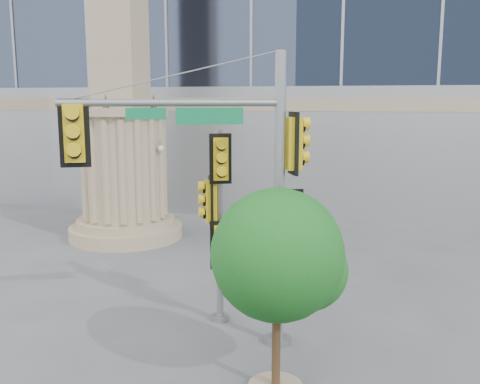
# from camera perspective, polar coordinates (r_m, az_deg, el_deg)

# --- Properties ---
(ground) EXTENTS (120.00, 120.00, 0.00)m
(ground) POSITION_cam_1_polar(r_m,az_deg,el_deg) (11.80, -3.43, -17.27)
(ground) COLOR #545456
(ground) RESTS_ON ground
(monument) EXTENTS (4.40, 4.40, 16.60)m
(monument) POSITION_cam_1_polar(r_m,az_deg,el_deg) (21.10, -12.54, 9.91)
(monument) COLOR tan
(monument) RESTS_ON ground
(main_signal_pole) EXTENTS (4.62, 2.42, 6.37)m
(main_signal_pole) POSITION_cam_1_polar(r_m,az_deg,el_deg) (11.09, -1.48, 2.45)
(main_signal_pole) COLOR slate
(main_signal_pole) RESTS_ON ground
(secondary_signal_pole) EXTENTS (0.88, 0.64, 4.68)m
(secondary_signal_pole) POSITION_cam_1_polar(r_m,az_deg,el_deg) (12.68, -2.36, -2.14)
(secondary_signal_pole) COLOR slate
(secondary_signal_pole) RESTS_ON ground
(street_tree) EXTENTS (2.46, 2.40, 3.83)m
(street_tree) POSITION_cam_1_polar(r_m,az_deg,el_deg) (9.68, 4.28, -7.28)
(street_tree) COLOR tan
(street_tree) RESTS_ON ground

